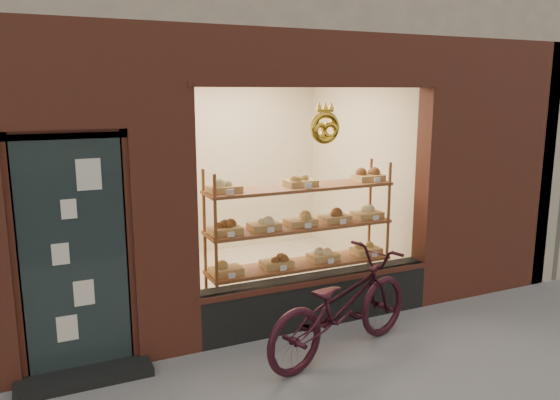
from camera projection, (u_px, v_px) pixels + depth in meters
name	position (u px, v px, depth m)	size (l,w,h in m)	color
display_shelf	(300.00, 239.00, 6.23)	(2.20, 0.45, 1.70)	brown
bicycle	(341.00, 305.00, 5.23)	(0.66, 1.88, 0.99)	black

